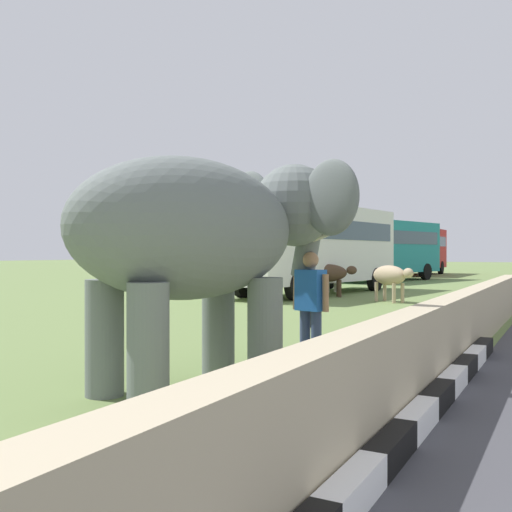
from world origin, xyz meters
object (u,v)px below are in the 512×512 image
Objects in this scene: person_handler at (311,303)px; cow_near at (326,271)px; cow_far at (390,276)px; bus_white at (314,242)px; bus_red at (416,247)px; cow_mid at (328,274)px; elephant at (212,233)px; bus_teal at (384,246)px.

person_handler is 16.49m from cow_near.
cow_near is 5.44m from cow_far.
bus_white is (13.92, 5.78, 1.16)m from person_handler.
bus_white is at bearing 22.55° from person_handler.
cow_mid is at bearing -174.68° from bus_red.
elephant is 2.46× the size of person_handler.
cow_mid is (-23.58, -2.20, -1.21)m from bus_red.
bus_white is at bearing -177.14° from bus_red.
elephant reaches higher than person_handler.
bus_teal reaches higher than cow_near.
person_handler reaches higher than cow_far.
bus_teal and bus_red have the same top height.
cow_near is at bearing 17.02° from elephant.
cow_mid is (-2.72, -1.16, 0.00)m from cow_near.
bus_teal is at bearing 11.76° from elephant.
bus_teal is 10.68m from cow_near.
bus_white reaches higher than cow_far.
elephant reaches higher than cow_far.
bus_white is 22.39m from bus_red.
cow_far is at bearing 6.03° from elephant.
bus_teal reaches higher than cow_mid.
elephant is 1.95m from person_handler.
cow_mid is at bearing -156.91° from cow_near.
bus_white is 4.59m from cow_far.
bus_red is at bearing 2.86° from bus_white.
cow_mid is at bearing -138.54° from bus_white.
bus_red is at bearing 2.75° from bus_teal.
elephant is at bearing -173.97° from cow_far.
cow_near is at bearing 23.09° from cow_mid.
person_handler is 0.17× the size of bus_red.
person_handler is 26.82m from bus_teal.
person_handler reaches higher than cow_mid.
cow_mid is at bearing 20.30° from person_handler.
person_handler is 11.72m from cow_far.
person_handler is at bearing -166.17° from bus_teal.
bus_white reaches higher than cow_mid.
elephant is 38.36m from bus_red.
bus_teal reaches higher than person_handler.
cow_near is 0.99× the size of cow_mid.
person_handler is at bearing -22.74° from elephant.
bus_red is (22.36, 1.12, -0.00)m from bus_white.
bus_white is at bearing 18.30° from elephant.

